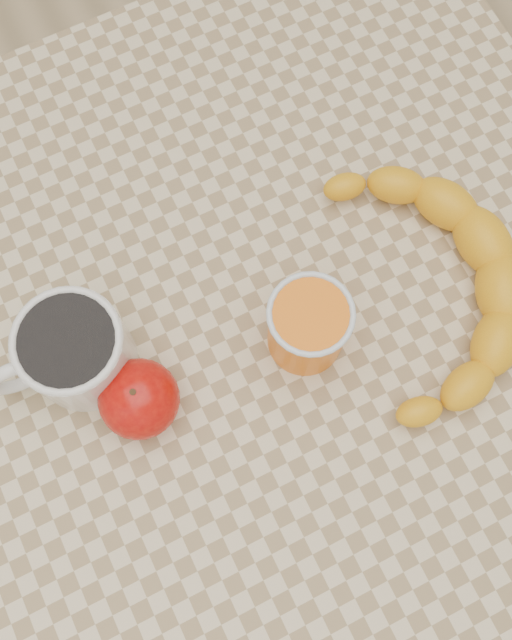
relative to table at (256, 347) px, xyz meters
name	(u,v)px	position (x,y,z in m)	size (l,w,h in m)	color
ground	(256,429)	(0.00, 0.00, -0.66)	(3.00, 3.00, 0.00)	tan
table	(256,347)	(0.00, 0.00, 0.00)	(0.80, 0.80, 0.75)	beige
coffee_mug	(73,351)	(-0.16, 0.04, 0.13)	(0.14, 0.10, 0.08)	silver
orange_juice_glass	(308,327)	(0.04, -0.03, 0.13)	(0.08, 0.08, 0.09)	orange
apple	(139,399)	(-0.13, -0.02, 0.12)	(0.08, 0.08, 0.07)	#9D0505
banana	(431,287)	(0.16, -0.05, 0.11)	(0.32, 0.37, 0.05)	#FAB116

